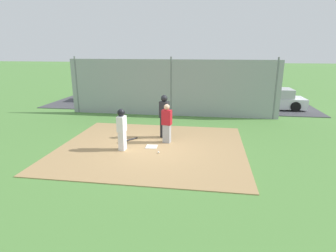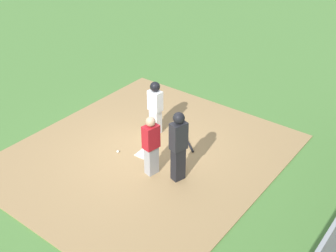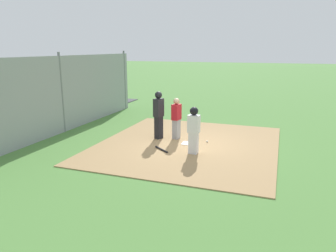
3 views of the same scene
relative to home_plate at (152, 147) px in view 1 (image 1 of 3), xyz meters
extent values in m
plane|color=#51843D|center=(0.00, 0.00, -0.04)|extent=(140.00, 140.00, 0.00)
cube|color=#A88456|center=(0.00, 0.00, -0.03)|extent=(7.20, 6.40, 0.03)
cube|color=white|center=(0.00, 0.00, 0.00)|extent=(0.46, 0.46, 0.02)
cube|color=#9E9EA3|center=(-0.51, -0.63, 0.37)|extent=(0.33, 0.27, 0.76)
cube|color=#B21923|center=(-0.51, -0.63, 1.06)|extent=(0.42, 0.32, 0.60)
sphere|color=tan|center=(-0.51, -0.63, 1.48)|extent=(0.24, 0.24, 0.24)
cube|color=black|center=(-0.30, -1.29, 0.43)|extent=(0.35, 0.29, 0.89)
cube|color=#232328|center=(-0.30, -1.29, 1.23)|extent=(0.44, 0.36, 0.70)
sphere|color=black|center=(-0.30, -1.29, 1.71)|extent=(0.28, 0.28, 0.28)
cube|color=silver|center=(1.03, 0.48, 0.36)|extent=(0.25, 0.32, 0.74)
cube|color=white|center=(1.03, 0.48, 1.02)|extent=(0.30, 0.40, 0.58)
sphere|color=tan|center=(1.03, 0.48, 1.43)|extent=(0.23, 0.23, 0.23)
sphere|color=black|center=(1.03, 0.48, 1.45)|extent=(0.28, 0.28, 0.28)
cylinder|color=black|center=(1.07, -0.66, 0.02)|extent=(0.53, 0.65, 0.06)
sphere|color=white|center=(-0.40, 0.64, 0.03)|extent=(0.07, 0.07, 0.07)
cube|color=#93999E|center=(0.00, -5.53, 1.56)|extent=(12.00, 0.05, 3.20)
cylinder|color=slate|center=(-5.70, -5.53, 1.64)|extent=(0.10, 0.10, 3.35)
cylinder|color=slate|center=(0.00, -5.53, 1.64)|extent=(0.10, 0.10, 3.35)
cylinder|color=slate|center=(5.70, -5.53, 1.64)|extent=(0.10, 0.10, 3.35)
cube|color=#424247|center=(0.00, -8.84, -0.02)|extent=(18.00, 5.20, 0.04)
cube|color=silver|center=(-6.05, -8.36, 0.40)|extent=(4.21, 1.73, 0.64)
cube|color=silver|center=(-6.20, -8.36, 1.00)|extent=(2.32, 1.58, 0.56)
cylinder|color=black|center=(-4.69, -7.50, 0.30)|extent=(0.60, 0.18, 0.60)
cylinder|color=black|center=(-4.68, -9.20, 0.30)|extent=(0.60, 0.18, 0.60)
cylinder|color=black|center=(-7.42, -7.51, 0.30)|extent=(0.60, 0.18, 0.60)
cylinder|color=black|center=(-7.41, -9.21, 0.30)|extent=(0.60, 0.18, 0.60)
cube|color=maroon|center=(0.34, -8.34, 0.40)|extent=(4.30, 1.98, 0.64)
cube|color=maroon|center=(0.49, -8.35, 1.00)|extent=(2.41, 1.72, 0.56)
cylinder|color=black|center=(-1.08, -9.10, 0.30)|extent=(0.61, 0.22, 0.60)
cylinder|color=black|center=(-0.96, -7.40, 0.30)|extent=(0.61, 0.22, 0.60)
cylinder|color=black|center=(1.65, -9.28, 0.30)|extent=(0.61, 0.22, 0.60)
cylinder|color=black|center=(1.76, -7.59, 0.30)|extent=(0.61, 0.22, 0.60)
cube|color=#28428C|center=(5.47, -9.48, 0.40)|extent=(4.36, 2.14, 0.64)
cube|color=navy|center=(5.62, -9.46, 1.00)|extent=(2.47, 1.80, 0.56)
cylinder|color=black|center=(4.21, -10.47, 0.30)|extent=(0.62, 0.24, 0.60)
cylinder|color=black|center=(4.02, -8.78, 0.30)|extent=(0.62, 0.24, 0.60)
cylinder|color=black|center=(6.92, -10.18, 0.30)|extent=(0.62, 0.24, 0.60)
cylinder|color=black|center=(6.74, -8.49, 0.30)|extent=(0.62, 0.24, 0.60)
camera|label=1|loc=(-2.18, 10.07, 3.72)|focal=29.60mm
camera|label=2|loc=(-7.10, -6.20, 6.64)|focal=46.05mm
camera|label=3|loc=(10.97, 3.12, 3.47)|focal=34.01mm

